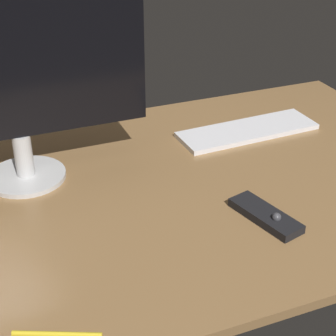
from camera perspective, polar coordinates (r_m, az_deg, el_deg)
desk at (r=121.29cm, az=-0.42°, el=-2.42°), size 140.00×84.00×2.00cm
monitor at (r=118.31cm, az=-15.77°, el=8.75°), size 56.56×17.52×40.95cm
keyboard at (r=145.72cm, az=8.21°, el=3.85°), size 37.36×13.07×1.26cm
media_remote at (r=111.87cm, az=10.04°, el=-4.85°), size 9.37×16.90×2.99cm
pen at (r=88.71cm, az=-11.38°, el=-16.46°), size 12.91×6.27×0.84cm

